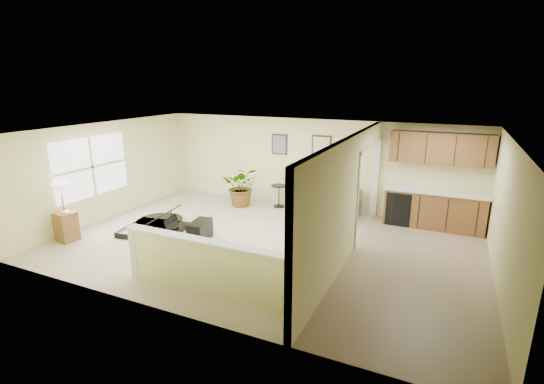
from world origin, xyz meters
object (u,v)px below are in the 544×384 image
at_px(piano_bench, 200,231).
at_px(palm_plant, 242,187).
at_px(piano, 154,210).
at_px(lamp_stand, 65,217).
at_px(accent_table, 279,193).
at_px(loveseat, 325,201).
at_px(small_plant, 349,217).

relative_size(piano_bench, palm_plant, 0.51).
distance_m(piano, palm_plant, 2.79).
xyz_separation_m(palm_plant, lamp_stand, (-2.34, -3.94, -0.01)).
height_order(piano_bench, lamp_stand, lamp_stand).
height_order(palm_plant, lamp_stand, lamp_stand).
distance_m(piano_bench, accent_table, 3.08).
height_order(loveseat, small_plant, loveseat).
bearing_deg(lamp_stand, palm_plant, 59.25).
relative_size(piano, small_plant, 3.48).
bearing_deg(piano, small_plant, 21.80).
distance_m(loveseat, lamp_stand, 6.33).
bearing_deg(loveseat, piano_bench, -112.46).
distance_m(loveseat, palm_plant, 2.40).
bearing_deg(loveseat, piano, -127.25).
height_order(accent_table, small_plant, accent_table).
bearing_deg(lamp_stand, loveseat, 41.75).
xyz_separation_m(palm_plant, small_plant, (3.18, -0.26, -0.36)).
relative_size(accent_table, palm_plant, 0.48).
distance_m(piano, loveseat, 4.41).
bearing_deg(lamp_stand, piano_bench, 24.88).
height_order(piano, accent_table, piano).
bearing_deg(piano_bench, small_plant, 40.77).
bearing_deg(palm_plant, piano_bench, -81.86).
distance_m(piano_bench, small_plant, 3.70).
bearing_deg(palm_plant, small_plant, -4.60).
bearing_deg(loveseat, accent_table, -171.01).
height_order(piano_bench, accent_table, accent_table).
relative_size(piano, accent_table, 2.70).
relative_size(palm_plant, small_plant, 2.66).
bearing_deg(piano_bench, palm_plant, 98.14).
relative_size(accent_table, lamp_stand, 0.48).
bearing_deg(lamp_stand, piano, 43.19).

